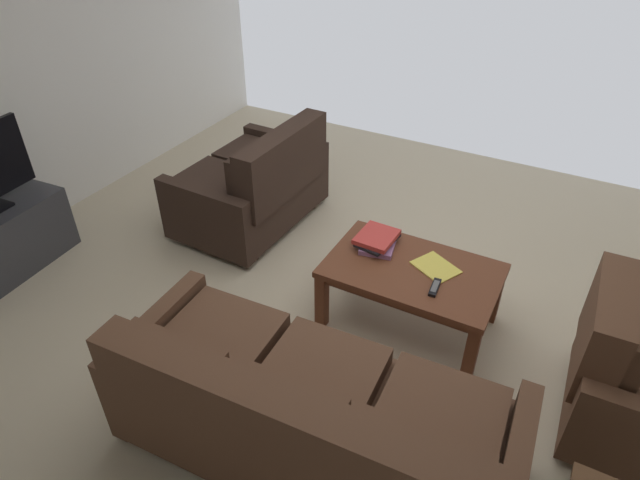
% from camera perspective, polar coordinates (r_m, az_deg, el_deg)
% --- Properties ---
extents(ground_plane, '(5.85, 5.53, 0.01)m').
position_cam_1_polar(ground_plane, '(3.71, 4.68, -7.94)').
color(ground_plane, beige).
extents(wall_right, '(0.12, 5.53, 2.73)m').
position_cam_1_polar(wall_right, '(4.82, -29.58, 16.97)').
color(wall_right, white).
rests_on(wall_right, ground).
extents(sofa_main, '(1.99, 0.92, 0.83)m').
position_cam_1_polar(sofa_main, '(2.70, -1.46, -18.11)').
color(sofa_main, black).
rests_on(sofa_main, ground).
extents(loveseat_near, '(0.88, 1.24, 0.88)m').
position_cam_1_polar(loveseat_near, '(4.44, -6.81, 5.79)').
color(loveseat_near, black).
rests_on(loveseat_near, ground).
extents(coffee_table, '(1.06, 0.66, 0.45)m').
position_cam_1_polar(coffee_table, '(3.45, 9.61, -3.82)').
color(coffee_table, brown).
rests_on(coffee_table, ground).
extents(book_stack, '(0.27, 0.32, 0.08)m').
position_cam_1_polar(book_stack, '(3.54, 6.08, -0.01)').
color(book_stack, '#996699').
rests_on(book_stack, coffee_table).
extents(tv_remote, '(0.06, 0.16, 0.02)m').
position_cam_1_polar(tv_remote, '(3.27, 11.98, -4.90)').
color(tv_remote, black).
rests_on(tv_remote, coffee_table).
extents(loose_magazine, '(0.33, 0.30, 0.01)m').
position_cam_1_polar(loose_magazine, '(3.43, 12.06, -2.81)').
color(loose_magazine, '#E0CC4C').
rests_on(loose_magazine, coffee_table).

